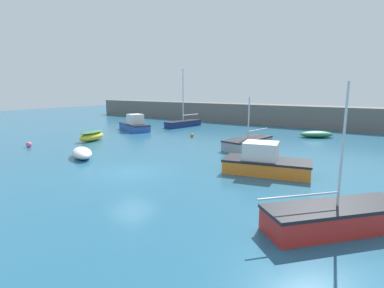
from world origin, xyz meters
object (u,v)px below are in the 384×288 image
Objects in this scene: motorboat_with_cabin at (135,125)px; rowboat_blue_near at (316,134)px; open_tender_yellow at (82,153)px; sailboat_short_mast at (248,143)px; mooring_buoy_pink at (29,145)px; motorboat_grey_hull at (265,162)px; rowboat_with_red_cover at (92,136)px; sailboat_twin_hulled at (336,217)px; sailboat_tall_mast at (183,123)px; mooring_buoy_orange at (192,135)px.

rowboat_blue_near is (18.95, 6.76, -0.36)m from motorboat_with_cabin.
open_tender_yellow is 22.53m from rowboat_blue_near.
mooring_buoy_pink is at bearing -48.37° from sailboat_short_mast.
rowboat_with_red_cover is at bearing 162.44° from motorboat_grey_hull.
sailboat_short_mast is 1.08× the size of motorboat_grey_hull.
sailboat_twin_hulled is 0.97× the size of motorboat_grey_hull.
motorboat_grey_hull is (16.78, -15.10, 0.22)m from sailboat_tall_mast.
mooring_buoy_pink is (-7.11, -0.10, -0.13)m from open_tender_yellow.
rowboat_with_red_cover is 9.04× the size of mooring_buoy_orange.
sailboat_short_mast is 13.05m from open_tender_yellow.
mooring_buoy_pink is (-2.64, -18.73, -0.22)m from sailboat_tall_mast.
sailboat_short_mast is at bearing 108.28° from motorboat_grey_hull.
mooring_buoy_pink is (-24.10, 1.88, -0.24)m from sailboat_twin_hulled.
open_tender_yellow is (-8.43, -9.97, -0.09)m from sailboat_short_mast.
sailboat_twin_hulled is 29.75m from sailboat_tall_mast.
open_tender_yellow is 0.94× the size of rowboat_blue_near.
sailboat_twin_hulled is at bearing -4.46° from mooring_buoy_pink.
motorboat_with_cabin is 0.72× the size of sailboat_tall_mast.
sailboat_twin_hulled reaches higher than mooring_buoy_pink.
sailboat_twin_hulled reaches higher than motorboat_with_cabin.
sailboat_short_mast is at bearing 32.95° from mooring_buoy_pink.
rowboat_with_red_cover is (1.67, -7.39, -0.21)m from motorboat_with_cabin.
open_tender_yellow is at bearing 125.50° from sailboat_twin_hulled.
sailboat_short_mast reaches higher than mooring_buoy_orange.
sailboat_tall_mast is at bearing -47.12° from open_tender_yellow.
motorboat_with_cabin is 7.58m from rowboat_with_red_cover.
rowboat_blue_near is at bearing 32.94° from mooring_buoy_orange.
sailboat_short_mast is 9.80m from rowboat_blue_near.
rowboat_blue_near is 22.34m from rowboat_with_red_cover.
sailboat_twin_hulled is 21.71m from rowboat_blue_near.
sailboat_twin_hulled is 0.70× the size of sailboat_tall_mast.
sailboat_short_mast is at bearing -165.83° from motorboat_with_cabin.
motorboat_with_cabin is 1.61× the size of rowboat_with_red_cover.
sailboat_short_mast is 14.67m from rowboat_with_red_cover.
mooring_buoy_orange is at bearing -55.12° from rowboat_with_red_cover.
sailboat_twin_hulled reaches higher than rowboat_blue_near.
sailboat_tall_mast reaches higher than motorboat_with_cabin.
rowboat_with_red_cover is (-5.37, 4.98, 0.11)m from open_tender_yellow.
motorboat_with_cabin is 28.00m from sailboat_twin_hulled.
motorboat_grey_hull is (17.69, -1.45, 0.21)m from rowboat_with_red_cover.
sailboat_short_mast is at bearing -17.50° from mooring_buoy_orange.
open_tender_yellow is at bearing -31.54° from sailboat_short_mast.
open_tender_yellow is 7.11m from mooring_buoy_pink.
mooring_buoy_pink is at bearing 177.72° from motorboat_grey_hull.
sailboat_tall_mast reaches higher than open_tender_yellow.
sailboat_short_mast is 15.53m from sailboat_tall_mast.
mooring_buoy_orange is (-15.73, 14.21, -0.29)m from sailboat_twin_hulled.
sailboat_twin_hulled is 14.09× the size of mooring_buoy_orange.
motorboat_grey_hull is 14.48× the size of mooring_buoy_orange.
sailboat_twin_hulled is (24.04, -14.35, -0.21)m from motorboat_with_cabin.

